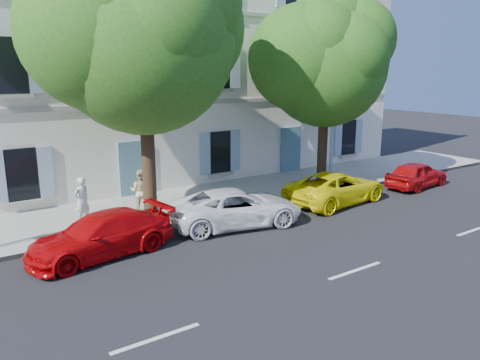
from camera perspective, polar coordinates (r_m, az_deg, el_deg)
ground at (r=16.38m, az=3.41°, el=-6.20°), size 90.00×90.00×0.00m
sidewalk at (r=19.90m, az=-4.42°, el=-2.43°), size 36.00×4.50×0.15m
kerb at (r=18.12m, az=-0.99°, el=-3.97°), size 36.00×0.16×0.16m
building at (r=24.32m, az=-11.66°, el=14.33°), size 28.00×7.00×12.00m
car_red_coupe at (r=14.68m, az=-16.58°, el=-6.46°), size 4.63×2.40×1.28m
car_white_coupe at (r=16.72m, az=-0.45°, el=-3.37°), size 5.14×3.15×1.33m
car_yellow_supercar at (r=19.94m, az=11.60°, el=-0.90°), size 4.96×2.69×1.32m
car_red_hatchback at (r=23.64m, az=20.72°, el=0.64°), size 3.81×1.86×1.25m
tree_left at (r=16.61m, az=-11.74°, el=16.06°), size 6.20×6.20×9.61m
tree_right at (r=22.06m, az=10.40°, el=13.51°), size 5.53×5.53×8.52m
street_lamp at (r=21.59m, az=11.69°, el=10.37°), size 0.24×1.61×7.59m
pedestrian_a at (r=17.34m, az=-18.73°, el=-2.37°), size 0.72×0.61×1.68m
pedestrian_b at (r=18.08m, az=-12.01°, el=-1.33°), size 1.03×1.01×1.67m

